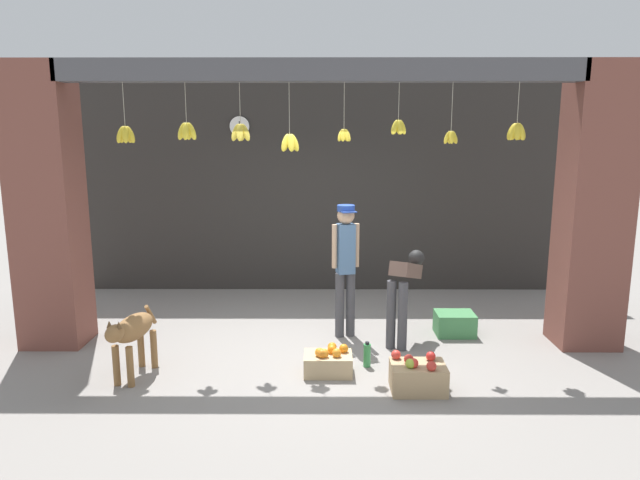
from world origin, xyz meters
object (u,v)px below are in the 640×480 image
Objects in this scene: fruit_crate_apples at (418,376)px; wall_clock at (240,126)px; shopkeeper at (346,260)px; fruit_crate_oranges at (328,362)px; produce_box_green at (455,324)px; worker_stooping at (404,286)px; water_bottle at (367,355)px; dog at (132,332)px.

fruit_crate_apples is 4.88m from wall_clock.
shopkeeper is 5.15× the size of wall_clock.
fruit_crate_oranges is 0.96m from fruit_crate_apples.
shopkeeper reaches higher than produce_box_green.
shopkeeper is 1.41m from fruit_crate_oranges.
fruit_crate_oranges is 0.95× the size of fruit_crate_apples.
water_bottle is at bearing -96.77° from worker_stooping.
wall_clock is (0.67, 3.33, 2.08)m from dog.
water_bottle is at bearing -60.07° from wall_clock.
shopkeeper is at bearing 130.82° from dog.
fruit_crate_oranges is (-0.22, -1.12, -0.84)m from shopkeeper.
worker_stooping is 3.79× the size of water_bottle.
dog is 2.87× the size of wall_clock.
fruit_crate_oranges is 1.98m from produce_box_green.
wall_clock reaches higher than fruit_crate_oranges.
fruit_crate_oranges is (-0.90, -0.89, -0.58)m from worker_stooping.
produce_box_green reaches higher than water_bottle.
dog is at bearing 13.58° from shopkeeper.
fruit_crate_apples reaches higher than water_bottle.
wall_clock is (-2.23, 2.33, 1.87)m from worker_stooping.
dog is 3.83m from produce_box_green.
produce_box_green is (1.59, 1.18, 0.01)m from fruit_crate_oranges.
wall_clock reaches higher than water_bottle.
dog is at bearing -101.39° from wall_clock.
dog is 3.99m from wall_clock.
produce_box_green is at bearing 121.58° from dog.
worker_stooping reaches higher than fruit_crate_oranges.
dog reaches higher than fruit_crate_oranges.
shopkeeper reaches higher than fruit_crate_apples.
fruit_crate_apples is (0.65, -1.51, -0.81)m from shopkeeper.
fruit_crate_apples is at bearing -24.51° from fruit_crate_oranges.
worker_stooping is 3.73m from wall_clock.
water_bottle is (-1.17, -0.99, -0.01)m from produce_box_green.
fruit_crate_oranges is (2.00, 0.11, -0.36)m from dog.
shopkeeper is 5.86× the size of water_bottle.
produce_box_green is 1.53m from water_bottle.
fruit_crate_apples reaches higher than produce_box_green.
produce_box_green is (3.59, 1.29, -0.35)m from dog.
worker_stooping is at bearing 44.63° from fruit_crate_oranges.
worker_stooping reaches higher than dog.
shopkeeper reaches higher than worker_stooping.
water_bottle is 4.27m from wall_clock.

